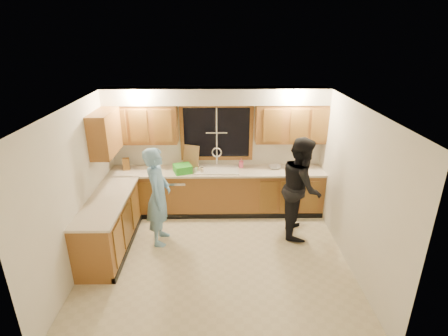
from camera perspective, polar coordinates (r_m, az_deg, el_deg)
The scene contains 26 objects.
floor at distance 5.92m, azimuth -1.18°, elevation -14.56°, with size 4.20×4.20×0.00m, color beige.
ceiling at distance 4.87m, azimuth -1.41°, elevation 9.84°, with size 4.20×4.20×0.00m, color white.
wall_back at distance 7.04m, azimuth -1.19°, elevation 3.08°, with size 4.20×4.20×0.00m, color silver.
wall_left at distance 5.70m, azimuth -22.95°, elevation -3.41°, with size 3.80×3.80×0.00m, color silver.
wall_right at distance 5.66m, azimuth 20.52°, elevation -3.20°, with size 3.80×3.80×0.00m, color silver.
base_cabinets_back at distance 7.07m, azimuth -1.15°, elevation -3.94°, with size 4.20×0.60×0.88m, color #955F2B.
base_cabinets_left at distance 6.25m, azimuth -18.15°, elevation -8.83°, with size 0.60×1.90×0.88m, color #955F2B.
countertop_back at distance 6.87m, azimuth -1.18°, elevation -0.53°, with size 4.20×0.63×0.04m, color beige.
countertop_left at distance 6.03m, azimuth -18.52°, elevation -5.06°, with size 0.63×1.90×0.04m, color beige.
upper_cabinets_left at distance 6.88m, azimuth -13.28°, elevation 7.04°, with size 1.35×0.33×0.75m, color #955F2B.
upper_cabinets_right at distance 6.86m, azimuth 10.86°, elevation 7.19°, with size 1.35×0.33×0.75m, color #955F2B.
upper_cabinets_return at distance 6.44m, azimuth -18.84°, elevation 5.45°, with size 0.33×0.90×0.75m, color #955F2B.
soffit at distance 6.60m, azimuth -1.27°, elevation 11.67°, with size 4.20×0.35×0.30m, color silver.
window_frame at distance 6.93m, azimuth -1.21°, elevation 5.79°, with size 1.44×0.03×1.14m.
sink at distance 6.90m, azimuth -1.18°, elevation -0.74°, with size 0.86×0.52×0.57m.
dishwasher at distance 7.13m, azimuth -8.01°, elevation -4.20°, with size 0.60×0.56×0.82m, color white.
stove at distance 5.79m, azimuth -19.75°, elevation -11.59°, with size 0.58×0.75×0.90m, color white.
man at distance 6.03m, azimuth -10.68°, elevation -4.59°, with size 0.63×0.42×1.74m, color #73ABDA.
woman at distance 6.31m, azimuth 12.46°, elevation -3.08°, with size 0.88×0.69×1.82m, color black.
knife_block at distance 7.11m, azimuth -15.69°, elevation 0.62°, with size 0.13×0.11×0.23m, color olive.
cutting_board at distance 7.00m, azimuth -5.39°, elevation 1.93°, with size 0.33×0.02×0.44m, color tan.
dish_crate at distance 6.78m, azimuth -6.77°, elevation -0.11°, with size 0.32×0.30×0.15m, color green.
soap_bottle at distance 6.99m, azimuth 2.82°, elevation 0.83°, with size 0.08×0.08×0.18m, color #E95880.
bowl at distance 7.02m, azimuth 8.30°, elevation 0.15°, with size 0.23×0.23×0.06m, color silver.
can_left at distance 6.78m, azimuth -4.22°, elevation -0.17°, with size 0.07×0.07×0.12m, color #C1AF94.
can_right at distance 6.72m, azimuth -3.62°, elevation -0.38°, with size 0.06×0.06×0.12m, color #C1AF94.
Camera 1 is at (0.05, -4.77, 3.51)m, focal length 28.00 mm.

